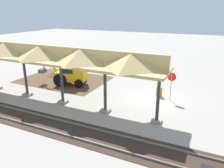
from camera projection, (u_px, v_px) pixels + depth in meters
The scene contains 8 objects.
ground_plane at pixel (156, 99), 19.82m from camera, with size 120.00×120.00×0.00m, color #9E998E.
dirt_work_zone at pixel (64, 80), 25.30m from camera, with size 9.81×7.00×0.01m, color brown.
platform_canopy at pixel (40, 53), 18.48m from camera, with size 21.77×3.20×4.90m.
rail_tracks at pixel (124, 144), 13.04m from camera, with size 60.00×2.58×0.15m.
stop_sign at pixel (171, 80), 18.99m from camera, with size 0.76×0.06×2.54m.
backhoe at pixel (70, 74), 23.11m from camera, with size 5.28×2.34×2.82m.
dirt_mound at pixel (57, 75), 27.11m from camera, with size 5.96×5.96×1.27m, color brown.
traffic_barrel at pixel (159, 92), 20.28m from camera, with size 0.56×0.56×0.90m, color orange.
Camera 1 is at (-4.13, 18.32, 7.63)m, focal length 35.00 mm.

